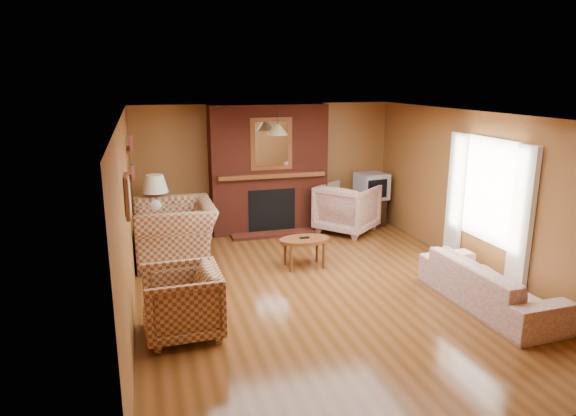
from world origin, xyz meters
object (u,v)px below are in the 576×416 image
object	(u,v)px
fireplace	(269,170)
plaid_loveseat	(175,231)
plaid_armchair	(182,302)
table_lamp	(156,193)
side_table	(158,232)
crt_tv	(372,186)
floral_sofa	(490,284)
floral_armchair	(347,208)
tv_stand	(370,211)
coffee_table	(304,242)

from	to	relation	value
fireplace	plaid_loveseat	xyz separation A→B (m)	(-1.85, -1.16, -0.72)
plaid_armchair	table_lamp	size ratio (longest dim) A/B	1.22
side_table	crt_tv	bearing A→B (deg)	4.74
plaid_armchair	floral_sofa	world-z (taller)	plaid_armchair
floral_armchair	table_lamp	size ratio (longest dim) A/B	1.42
fireplace	side_table	xyz separation A→B (m)	(-2.10, -0.53, -0.89)
fireplace	side_table	world-z (taller)	fireplace
plaid_armchair	floral_sofa	size ratio (longest dim) A/B	0.42
plaid_armchair	table_lamp	bearing A→B (deg)	-178.81
side_table	crt_tv	xyz separation A→B (m)	(4.15, 0.34, 0.50)
table_lamp	crt_tv	distance (m)	4.17
fireplace	plaid_loveseat	size ratio (longest dim) A/B	1.68
floral_armchair	plaid_loveseat	bearing A→B (deg)	61.41
floral_armchair	table_lamp	xyz separation A→B (m)	(-3.51, -0.02, 0.52)
floral_sofa	tv_stand	world-z (taller)	floral_sofa
crt_tv	floral_armchair	bearing A→B (deg)	-153.54
table_lamp	plaid_loveseat	bearing A→B (deg)	-68.12
floral_sofa	side_table	size ratio (longest dim) A/B	3.55
tv_stand	crt_tv	size ratio (longest dim) A/B	0.87
fireplace	side_table	bearing A→B (deg)	-165.71
plaid_armchair	table_lamp	xyz separation A→B (m)	(-0.15, 3.27, 0.58)
plaid_loveseat	plaid_armchair	bearing A→B (deg)	-2.93
plaid_armchair	fireplace	bearing A→B (deg)	151.44
coffee_table	crt_tv	size ratio (longest dim) A/B	1.29
side_table	crt_tv	world-z (taller)	crt_tv
tv_stand	side_table	bearing A→B (deg)	-176.50
fireplace	floral_sofa	distance (m)	4.62
plaid_loveseat	table_lamp	xyz separation A→B (m)	(-0.25, 0.62, 0.51)
fireplace	plaid_armchair	distance (m)	4.35
table_lamp	fireplace	bearing A→B (deg)	14.29
coffee_table	floral_sofa	bearing A→B (deg)	-47.57
floral_sofa	plaid_armchair	bearing A→B (deg)	83.10
floral_armchair	crt_tv	bearing A→B (deg)	-103.37
plaid_loveseat	crt_tv	bearing A→B (deg)	103.16
floral_armchair	table_lamp	distance (m)	3.55
fireplace	table_lamp	xyz separation A→B (m)	(-2.10, -0.53, -0.21)
side_table	crt_tv	distance (m)	4.19
plaid_loveseat	table_lamp	size ratio (longest dim) A/B	2.01
crt_tv	coffee_table	bearing A→B (deg)	-136.41
floral_armchair	coffee_table	size ratio (longest dim) A/B	1.27
plaid_armchair	floral_armchair	bearing A→B (deg)	133.04
floral_armchair	crt_tv	xyz separation A→B (m)	(0.64, 0.32, 0.33)
plaid_loveseat	floral_sofa	world-z (taller)	plaid_loveseat
side_table	tv_stand	distance (m)	4.16
plaid_loveseat	table_lamp	world-z (taller)	table_lamp
tv_stand	plaid_armchair	bearing A→B (deg)	-139.16
floral_sofa	crt_tv	world-z (taller)	crt_tv
side_table	table_lamp	xyz separation A→B (m)	(0.00, 0.00, 0.69)
floral_armchair	tv_stand	distance (m)	0.75
plaid_loveseat	floral_sofa	size ratio (longest dim) A/B	0.70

